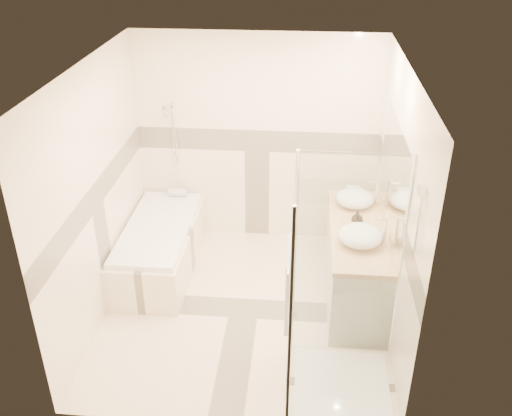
# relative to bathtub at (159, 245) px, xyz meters

# --- Properties ---
(room) EXTENTS (2.82, 3.02, 2.52)m
(room) POSITION_rel_bathtub_xyz_m (1.08, -0.64, 0.95)
(room) COLOR #F9E2C6
(room) RESTS_ON ground
(bathtub) EXTENTS (0.75, 1.70, 0.56)m
(bathtub) POSITION_rel_bathtub_xyz_m (0.00, 0.00, 0.00)
(bathtub) COLOR #FEE7CB
(bathtub) RESTS_ON ground
(vanity) EXTENTS (0.58, 1.62, 0.85)m
(vanity) POSITION_rel_bathtub_xyz_m (2.15, -0.35, 0.12)
(vanity) COLOR white
(vanity) RESTS_ON ground
(shower_enclosure) EXTENTS (0.96, 0.93, 2.04)m
(shower_enclosure) POSITION_rel_bathtub_xyz_m (1.86, -1.62, 0.20)
(shower_enclosure) COLOR #FEE7CB
(shower_enclosure) RESTS_ON ground
(vessel_sink_near) EXTENTS (0.41, 0.41, 0.16)m
(vessel_sink_near) POSITION_rel_bathtub_xyz_m (2.13, 0.12, 0.62)
(vessel_sink_near) COLOR white
(vessel_sink_near) RESTS_ON vanity
(vessel_sink_far) EXTENTS (0.43, 0.43, 0.17)m
(vessel_sink_far) POSITION_rel_bathtub_xyz_m (2.13, -0.64, 0.63)
(vessel_sink_far) COLOR white
(vessel_sink_far) RESTS_ON vanity
(faucet_near) EXTENTS (0.12, 0.03, 0.30)m
(faucet_near) POSITION_rel_bathtub_xyz_m (2.34, 0.12, 0.72)
(faucet_near) COLOR silver
(faucet_near) RESTS_ON vanity
(faucet_far) EXTENTS (0.12, 0.03, 0.29)m
(faucet_far) POSITION_rel_bathtub_xyz_m (2.35, -0.64, 0.71)
(faucet_far) COLOR silver
(faucet_far) RESTS_ON vanity
(amenity_bottle_a) EXTENTS (0.08, 0.08, 0.16)m
(amenity_bottle_a) POSITION_rel_bathtub_xyz_m (2.13, -0.34, 0.62)
(amenity_bottle_a) COLOR black
(amenity_bottle_a) RESTS_ON vanity
(amenity_bottle_b) EXTENTS (0.16, 0.16, 0.15)m
(amenity_bottle_b) POSITION_rel_bathtub_xyz_m (2.13, -0.28, 0.62)
(amenity_bottle_b) COLOR black
(amenity_bottle_b) RESTS_ON vanity
(folded_towels) EXTENTS (0.15, 0.25, 0.08)m
(folded_towels) POSITION_rel_bathtub_xyz_m (2.13, 0.30, 0.58)
(folded_towels) COLOR silver
(folded_towels) RESTS_ON vanity
(rolled_towel) EXTENTS (0.21, 0.10, 0.10)m
(rolled_towel) POSITION_rel_bathtub_xyz_m (0.08, 0.71, 0.30)
(rolled_towel) COLOR silver
(rolled_towel) RESTS_ON bathtub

